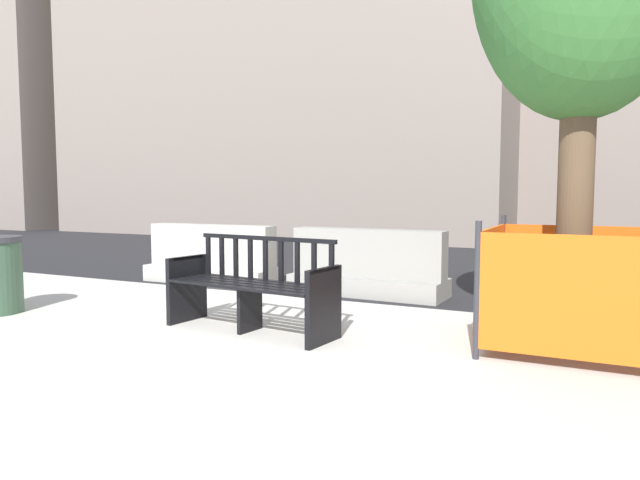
% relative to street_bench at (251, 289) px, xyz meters
% --- Properties ---
extents(ground_plane, '(200.00, 200.00, 0.00)m').
position_rel_street_bench_xyz_m(ground_plane, '(0.13, -0.95, -0.40)').
color(ground_plane, '#B7B2A8').
extents(street_asphalt, '(120.00, 12.00, 0.01)m').
position_rel_street_bench_xyz_m(street_asphalt, '(0.13, 7.75, -0.39)').
color(street_asphalt, black).
rests_on(street_asphalt, ground).
extents(street_bench, '(1.74, 0.72, 0.88)m').
position_rel_street_bench_xyz_m(street_bench, '(0.00, 0.00, 0.00)').
color(street_bench, black).
rests_on(street_bench, ground).
extents(jersey_barrier_centre, '(2.02, 0.75, 0.84)m').
position_rel_street_bench_xyz_m(jersey_barrier_centre, '(0.28, 2.27, -0.06)').
color(jersey_barrier_centre, gray).
rests_on(jersey_barrier_centre, ground).
extents(jersey_barrier_left, '(2.00, 0.68, 0.84)m').
position_rel_street_bench_xyz_m(jersey_barrier_left, '(-2.11, 2.22, -0.06)').
color(jersey_barrier_left, '#ADA89E').
rests_on(jersey_barrier_left, ground).
extents(construction_fence, '(1.35, 1.35, 1.08)m').
position_rel_street_bench_xyz_m(construction_fence, '(2.72, 0.64, 0.14)').
color(construction_fence, '#2D2D33').
rests_on(construction_fence, ground).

